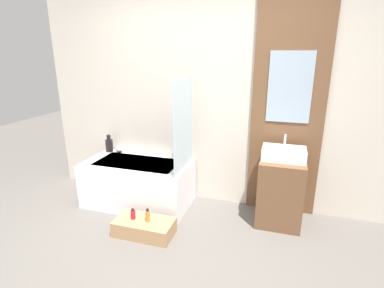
{
  "coord_description": "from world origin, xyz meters",
  "views": [
    {
      "loc": [
        0.91,
        -1.89,
        1.84
      ],
      "look_at": [
        0.11,
        0.7,
        1.0
      ],
      "focal_mm": 28.0,
      "sensor_mm": 36.0,
      "label": 1
    }
  ],
  "objects_px": {
    "vase_round_light": "(119,149)",
    "bottle_soap_secondary": "(148,216)",
    "bathtub": "(138,183)",
    "vase_tall_dark": "(109,145)",
    "bottle_soap_primary": "(133,214)",
    "sink": "(284,154)",
    "wooden_step_bench": "(144,227)"
  },
  "relations": [
    {
      "from": "sink",
      "to": "vase_round_light",
      "type": "bearing_deg",
      "value": 175.21
    },
    {
      "from": "bottle_soap_secondary",
      "to": "bottle_soap_primary",
      "type": "bearing_deg",
      "value": 180.0
    },
    {
      "from": "bottle_soap_primary",
      "to": "bottle_soap_secondary",
      "type": "xyz_separation_m",
      "value": [
        0.17,
        0.0,
        0.01
      ]
    },
    {
      "from": "vase_round_light",
      "to": "bottle_soap_primary",
      "type": "height_order",
      "value": "vase_round_light"
    },
    {
      "from": "bottle_soap_primary",
      "to": "bathtub",
      "type": "bearing_deg",
      "value": 111.86
    },
    {
      "from": "vase_round_light",
      "to": "bottle_soap_secondary",
      "type": "distance_m",
      "value": 1.24
    },
    {
      "from": "wooden_step_bench",
      "to": "vase_tall_dark",
      "type": "bearing_deg",
      "value": 136.46
    },
    {
      "from": "bathtub",
      "to": "vase_tall_dark",
      "type": "distance_m",
      "value": 0.7
    },
    {
      "from": "bathtub",
      "to": "vase_round_light",
      "type": "relative_size",
      "value": 13.27
    },
    {
      "from": "bathtub",
      "to": "sink",
      "type": "distance_m",
      "value": 1.78
    },
    {
      "from": "vase_tall_dark",
      "to": "vase_round_light",
      "type": "distance_m",
      "value": 0.16
    },
    {
      "from": "bathtub",
      "to": "bottle_soap_primary",
      "type": "relative_size",
      "value": 11.2
    },
    {
      "from": "bathtub",
      "to": "vase_tall_dark",
      "type": "bearing_deg",
      "value": 154.64
    },
    {
      "from": "sink",
      "to": "bathtub",
      "type": "bearing_deg",
      "value": -177.22
    },
    {
      "from": "bathtub",
      "to": "bottle_soap_primary",
      "type": "bearing_deg",
      "value": -68.14
    },
    {
      "from": "wooden_step_bench",
      "to": "sink",
      "type": "height_order",
      "value": "sink"
    },
    {
      "from": "vase_tall_dark",
      "to": "bottle_soap_primary",
      "type": "height_order",
      "value": "vase_tall_dark"
    },
    {
      "from": "vase_tall_dark",
      "to": "bottle_soap_secondary",
      "type": "xyz_separation_m",
      "value": [
        0.96,
        -0.86,
        -0.42
      ]
    },
    {
      "from": "sink",
      "to": "vase_tall_dark",
      "type": "height_order",
      "value": "sink"
    },
    {
      "from": "vase_round_light",
      "to": "vase_tall_dark",
      "type": "bearing_deg",
      "value": 179.94
    },
    {
      "from": "vase_tall_dark",
      "to": "vase_round_light",
      "type": "xyz_separation_m",
      "value": [
        0.15,
        -0.0,
        -0.05
      ]
    },
    {
      "from": "vase_round_light",
      "to": "bathtub",
      "type": "bearing_deg",
      "value": -33.21
    },
    {
      "from": "bottle_soap_secondary",
      "to": "vase_round_light",
      "type": "bearing_deg",
      "value": 133.0
    },
    {
      "from": "bathtub",
      "to": "bottle_soap_primary",
      "type": "distance_m",
      "value": 0.66
    },
    {
      "from": "bathtub",
      "to": "sink",
      "type": "xyz_separation_m",
      "value": [
        1.69,
        0.08,
        0.53
      ]
    },
    {
      "from": "sink",
      "to": "bottle_soap_primary",
      "type": "distance_m",
      "value": 1.71
    },
    {
      "from": "wooden_step_bench",
      "to": "bottle_soap_primary",
      "type": "xyz_separation_m",
      "value": [
        -0.12,
        0.0,
        0.13
      ]
    },
    {
      "from": "bathtub",
      "to": "wooden_step_bench",
      "type": "height_order",
      "value": "bathtub"
    },
    {
      "from": "bottle_soap_primary",
      "to": "bottle_soap_secondary",
      "type": "height_order",
      "value": "bottle_soap_secondary"
    },
    {
      "from": "vase_round_light",
      "to": "wooden_step_bench",
      "type": "bearing_deg",
      "value": -48.69
    },
    {
      "from": "sink",
      "to": "vase_round_light",
      "type": "xyz_separation_m",
      "value": [
        -2.09,
        0.17,
        -0.21
      ]
    },
    {
      "from": "bottle_soap_primary",
      "to": "vase_round_light",
      "type": "bearing_deg",
      "value": 126.37
    }
  ]
}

